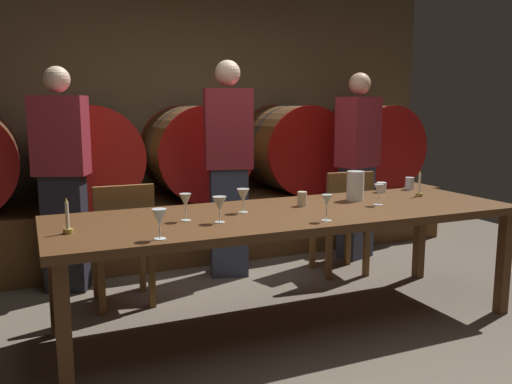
% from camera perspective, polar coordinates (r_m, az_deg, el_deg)
% --- Properties ---
extents(ground_plane, '(7.37, 7.37, 0.00)m').
position_cam_1_polar(ground_plane, '(3.35, 5.02, -15.51)').
color(ground_plane, brown).
extents(back_wall, '(5.67, 0.24, 2.65)m').
position_cam_1_polar(back_wall, '(5.51, -8.18, 8.35)').
color(back_wall, brown).
rests_on(back_wall, ground).
extents(barrel_shelf, '(5.10, 0.90, 0.55)m').
position_cam_1_polar(barrel_shelf, '(5.11, -6.26, -3.55)').
color(barrel_shelf, brown).
rests_on(barrel_shelf, ground).
extents(wine_barrel_left, '(0.87, 0.82, 0.87)m').
position_cam_1_polar(wine_barrel_left, '(4.80, -17.84, 3.73)').
color(wine_barrel_left, '#513319').
rests_on(wine_barrel_left, barrel_shelf).
extents(wine_barrel_center, '(0.87, 0.82, 0.87)m').
position_cam_1_polar(wine_barrel_center, '(4.99, -6.70, 4.31)').
color(wine_barrel_center, '#513319').
rests_on(wine_barrel_center, barrel_shelf).
extents(wine_barrel_right, '(0.87, 0.82, 0.87)m').
position_cam_1_polar(wine_barrel_right, '(5.38, 3.79, 4.70)').
color(wine_barrel_right, '#513319').
rests_on(wine_barrel_right, barrel_shelf).
extents(wine_barrel_far_right, '(0.87, 0.82, 0.87)m').
position_cam_1_polar(wine_barrel_far_right, '(5.88, 12.13, 4.90)').
color(wine_barrel_far_right, brown).
rests_on(wine_barrel_far_right, barrel_shelf).
extents(dining_table, '(2.97, 0.96, 0.75)m').
position_cam_1_polar(dining_table, '(3.35, 3.81, -3.03)').
color(dining_table, '#4C2D16').
rests_on(dining_table, ground).
extents(chair_left, '(0.40, 0.40, 0.88)m').
position_cam_1_polar(chair_left, '(3.80, -14.15, -4.93)').
color(chair_left, brown).
rests_on(chair_left, ground).
extents(chair_right, '(0.44, 0.44, 0.88)m').
position_cam_1_polar(chair_right, '(4.44, 9.43, -2.73)').
color(chair_right, brown).
rests_on(chair_right, ground).
extents(guest_left, '(0.44, 0.36, 1.69)m').
position_cam_1_polar(guest_left, '(4.20, -20.16, 1.33)').
color(guest_left, black).
rests_on(guest_left, ground).
extents(guest_center, '(0.43, 0.32, 1.76)m').
position_cam_1_polar(guest_center, '(4.31, -3.00, 2.66)').
color(guest_center, '#33384C').
rests_on(guest_center, ground).
extents(guest_right, '(0.44, 0.35, 1.70)m').
position_cam_1_polar(guest_right, '(4.92, 10.89, 2.87)').
color(guest_right, '#33384C').
rests_on(guest_right, ground).
extents(candle_left, '(0.05, 0.05, 0.19)m').
position_cam_1_polar(candle_left, '(2.90, -19.68, -3.25)').
color(candle_left, olive).
rests_on(candle_left, dining_table).
extents(candle_right, '(0.05, 0.05, 0.20)m').
position_cam_1_polar(candle_right, '(4.03, 17.22, 0.28)').
color(candle_right, olive).
rests_on(candle_right, dining_table).
extents(pitcher, '(0.12, 0.12, 0.21)m').
position_cam_1_polar(pitcher, '(3.75, 10.68, 0.67)').
color(pitcher, white).
rests_on(pitcher, dining_table).
extents(wine_glass_far_left, '(0.07, 0.07, 0.15)m').
position_cam_1_polar(wine_glass_far_left, '(2.65, -10.40, -2.79)').
color(wine_glass_far_left, white).
rests_on(wine_glass_far_left, dining_table).
extents(wine_glass_left, '(0.07, 0.07, 0.16)m').
position_cam_1_polar(wine_glass_left, '(3.05, -7.63, -1.00)').
color(wine_glass_left, silver).
rests_on(wine_glass_left, dining_table).
extents(wine_glass_center_left, '(0.08, 0.08, 0.15)m').
position_cam_1_polar(wine_glass_center_left, '(2.98, -3.96, -1.36)').
color(wine_glass_center_left, silver).
rests_on(wine_glass_center_left, dining_table).
extents(wine_glass_center_right, '(0.08, 0.08, 0.15)m').
position_cam_1_polar(wine_glass_center_right, '(3.26, -1.40, -0.44)').
color(wine_glass_center_right, silver).
rests_on(wine_glass_center_right, dining_table).
extents(wine_glass_right, '(0.06, 0.06, 0.15)m').
position_cam_1_polar(wine_glass_right, '(3.04, 7.65, -1.03)').
color(wine_glass_right, silver).
rests_on(wine_glass_right, dining_table).
extents(wine_glass_far_right, '(0.07, 0.07, 0.14)m').
position_cam_1_polar(wine_glass_far_right, '(3.60, 13.13, 0.17)').
color(wine_glass_far_right, white).
rests_on(wine_glass_far_right, dining_table).
extents(cup_left, '(0.06, 0.06, 0.10)m').
position_cam_1_polar(cup_left, '(3.50, 5.01, -0.74)').
color(cup_left, beige).
rests_on(cup_left, dining_table).
extents(cup_center, '(0.08, 0.08, 0.08)m').
position_cam_1_polar(cup_center, '(4.16, 13.38, 0.50)').
color(cup_center, white).
rests_on(cup_center, dining_table).
extents(cup_right, '(0.07, 0.07, 0.10)m').
position_cam_1_polar(cup_right, '(4.35, 16.26, 0.90)').
color(cup_right, silver).
rests_on(cup_right, dining_table).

